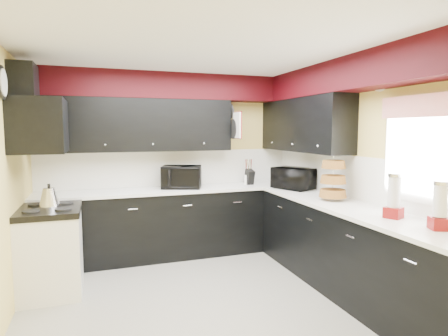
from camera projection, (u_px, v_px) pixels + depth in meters
name	position (u px, v px, depth m)	size (l,w,h in m)	color
ground	(206.00, 301.00, 3.82)	(3.60, 3.60, 0.00)	gray
wall_back	(171.00, 164.00, 5.38)	(3.60, 0.06, 2.50)	#E0C666
wall_right	(357.00, 173.00, 4.27)	(0.06, 3.60, 2.50)	#E0C666
ceiling	(205.00, 50.00, 3.56)	(3.60, 3.60, 0.06)	white
cab_back	(176.00, 223.00, 5.18)	(3.60, 0.60, 0.90)	black
cab_right	(349.00, 251.00, 3.97)	(0.60, 3.00, 0.90)	black
counter_back	(175.00, 190.00, 5.13)	(3.62, 0.64, 0.04)	white
counter_right	(351.00, 208.00, 3.93)	(0.64, 3.02, 0.04)	white
splash_back	(171.00, 168.00, 5.38)	(3.60, 0.02, 0.50)	white
splash_right	(356.00, 178.00, 4.27)	(0.02, 3.60, 0.50)	white
upper_back	(135.00, 125.00, 5.00)	(2.60, 0.35, 0.70)	black
upper_right	(303.00, 125.00, 5.01)	(0.35, 1.80, 0.70)	black
soffit_back	(172.00, 87.00, 5.10)	(3.60, 0.36, 0.35)	black
soffit_right	(358.00, 74.00, 3.93)	(0.36, 3.24, 0.35)	black
stove	(51.00, 253.00, 3.99)	(0.60, 0.75, 0.86)	white
cooktop	(49.00, 211.00, 3.94)	(0.62, 0.77, 0.06)	black
hood	(40.00, 126.00, 3.84)	(0.50, 0.78, 0.55)	black
hood_duct	(23.00, 84.00, 3.75)	(0.24, 0.40, 0.40)	black
window	(422.00, 151.00, 3.39)	(0.03, 0.86, 0.96)	white
valance	(420.00, 106.00, 3.33)	(0.04, 0.88, 0.20)	red
pan_top	(230.00, 111.00, 5.34)	(0.03, 0.22, 0.40)	black
pan_mid	(233.00, 129.00, 5.24)	(0.03, 0.28, 0.46)	black
pan_low	(227.00, 131.00, 5.49)	(0.03, 0.24, 0.42)	black
cut_board	(237.00, 125.00, 5.12)	(0.03, 0.26, 0.35)	white
baskets	(333.00, 179.00, 4.24)	(0.27, 0.27, 0.50)	brown
clock	(2.00, 82.00, 3.26)	(0.03, 0.30, 0.30)	black
deco_plate	(380.00, 80.00, 3.83)	(0.03, 0.24, 0.24)	white
toaster_oven	(182.00, 177.00, 5.14)	(0.52, 0.43, 0.30)	black
microwave	(293.00, 178.00, 5.06)	(0.52, 0.35, 0.29)	black
utensil_crock	(248.00, 179.00, 5.50)	(0.13, 0.13, 0.14)	white
knife_block	(249.00, 177.00, 5.46)	(0.10, 0.14, 0.22)	black
kettle	(49.00, 197.00, 4.05)	(0.21, 0.21, 0.19)	silver
dispenser_a	(394.00, 197.00, 3.38)	(0.14, 0.14, 0.38)	#650700
dispenser_b	(440.00, 208.00, 2.98)	(0.13, 0.13, 0.36)	#6F0C07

